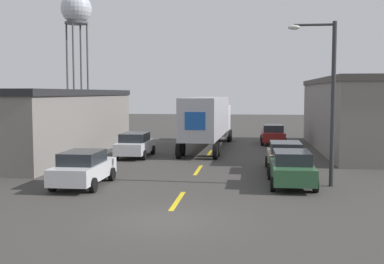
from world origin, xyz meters
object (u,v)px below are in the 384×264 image
Objects in this scene: parked_car_right_near at (292,168)px; water_tower at (76,12)px; parked_car_right_mid at (285,156)px; parked_car_left_far at (135,145)px; semi_truck at (208,118)px; parked_car_left_near at (83,168)px; street_lamp at (328,92)px; parked_car_right_far at (273,134)px.

water_tower is at bearing 119.53° from parked_car_right_near.
parked_car_left_far is (-9.56, 4.86, 0.00)m from parked_car_right_mid.
parked_car_left_far is (-4.43, -5.70, -1.51)m from semi_truck.
parked_car_right_near is 9.63m from parked_car_left_near.
water_tower is 2.64× the size of street_lamp.
parked_car_right_far is (0.00, 18.32, 0.00)m from parked_car_right_near.
parked_car_left_far is at bearing 137.02° from parked_car_right_near.
semi_truck is 3.18× the size of parked_car_right_far.
parked_car_right_mid is 0.23× the size of water_tower.
parked_car_right_near and parked_car_right_mid have the same top height.
semi_truck is at bearing 74.33° from parked_car_left_near.
parked_car_left_far is at bearing 141.62° from street_lamp.
street_lamp is (1.56, 0.10, 3.52)m from parked_car_right_near.
street_lamp is (1.56, -18.22, 3.52)m from parked_car_right_far.
parked_car_right_near is 18.32m from parked_car_right_far.
parked_car_right_near is at bearing -90.00° from parked_car_right_far.
parked_car_left_near is 0.23× the size of water_tower.
parked_car_right_far is at bearing 37.92° from semi_truck.
parked_car_right_mid is at bearing 111.56° from street_lamp.
parked_car_left_far is 49.56m from water_tower.
parked_car_left_near and parked_car_right_mid have the same top height.
parked_car_right_far and parked_car_left_far have the same top height.
parked_car_right_mid is at bearing -62.07° from semi_truck.
water_tower is (-19.59, 42.56, 16.16)m from parked_car_left_far.
parked_car_right_near is 1.00× the size of parked_car_right_far.
parked_car_right_far is (0.00, 14.27, 0.00)m from parked_car_right_mid.
parked_car_left_far is at bearing 153.07° from parked_car_right_mid.
parked_car_right_far is at bearing 63.89° from parked_car_left_near.
parked_car_right_far is 1.00× the size of parked_car_left_far.
water_tower is (-29.15, 47.42, 16.16)m from parked_car_right_mid.
street_lamp is at bearing -59.12° from water_tower.
water_tower is (-19.59, 52.66, 16.16)m from parked_car_left_near.
parked_car_left_far is 14.62m from street_lamp.
parked_car_left_near is at bearing -90.00° from parked_car_left_far.
semi_truck is at bearing 52.14° from parked_car_left_far.
parked_car_right_far is at bearing 94.90° from street_lamp.
parked_car_left_near is 10.90m from parked_car_right_mid.
parked_car_right_far is 18.62m from street_lamp.
parked_car_right_mid is (5.13, -10.56, -1.51)m from semi_truck.
parked_car_right_near is 1.00× the size of parked_car_left_near.
parked_car_right_near is 0.60× the size of street_lamp.
parked_car_right_mid and parked_car_left_far have the same top height.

